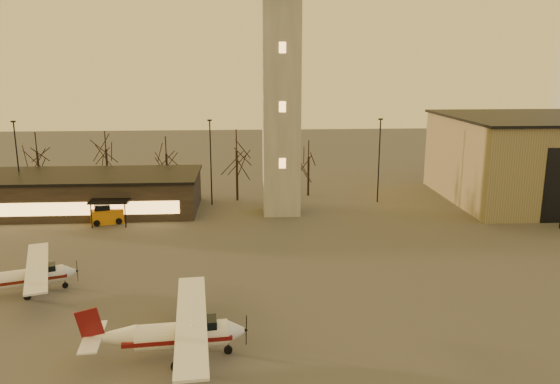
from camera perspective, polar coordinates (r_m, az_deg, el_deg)
name	(u,v)px	position (r m, az deg, el deg)	size (l,w,h in m)	color
ground	(315,345)	(33.87, 3.64, -15.69)	(220.00, 220.00, 0.00)	#3D3B39
control_tower	(281,64)	(59.51, 0.12, 13.20)	(6.80, 6.80, 32.60)	gray
terminal	(86,193)	(65.51, -19.58, -0.07)	(25.40, 12.20, 4.30)	black
light_poles	(285,164)	(61.53, 0.52, 2.98)	(58.50, 12.25, 10.14)	black
tree_row	(167,149)	(70.00, -11.69, 4.40)	(37.20, 9.20, 8.80)	black
cessna_front	(185,338)	(32.52, -9.93, -14.84)	(9.89, 12.48, 3.43)	white
cessna_rear	(33,279)	(44.21, -24.40, -8.32)	(8.71, 10.68, 2.99)	silver
service_cart	(106,216)	(60.29, -17.69, -2.37)	(3.67, 2.86, 2.09)	orange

